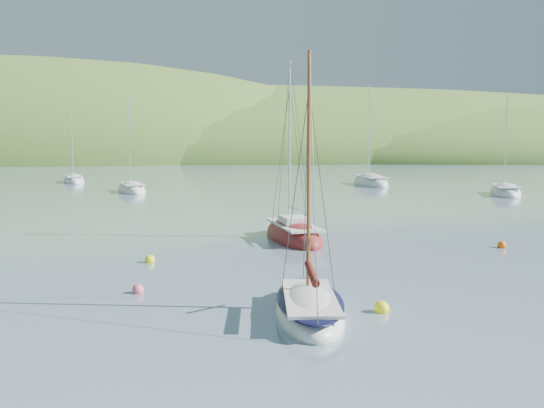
{
  "coord_description": "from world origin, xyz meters",
  "views": [
    {
      "loc": [
        -0.36,
        -18.56,
        5.57
      ],
      "look_at": [
        1.91,
        8.0,
        2.74
      ],
      "focal_mm": 40.0,
      "sensor_mm": 36.0,
      "label": 1
    }
  ],
  "objects": [
    {
      "name": "distant_sloop_b",
      "position": [
        18.17,
        54.86,
        0.22
      ],
      "size": [
        3.79,
        9.65,
        13.56
      ],
      "rotation": [
        0.0,
        0.0,
        0.05
      ],
      "color": "white",
      "rests_on": "ground"
    },
    {
      "name": "distant_sloop_c",
      "position": [
        -19.66,
        63.13,
        0.18
      ],
      "size": [
        4.63,
        7.74,
        10.43
      ],
      "rotation": [
        0.0,
        0.0,
        0.3
      ],
      "color": "white",
      "rests_on": "ground"
    },
    {
      "name": "shoreline_hills",
      "position": [
        -9.66,
        172.42,
        0.0
      ],
      "size": [
        690.0,
        135.0,
        56.0
      ],
      "color": "#46722B",
      "rests_on": "ground"
    },
    {
      "name": "distant_sloop_d",
      "position": [
        28.56,
        40.57,
        0.19
      ],
      "size": [
        5.05,
        8.42,
        11.35
      ],
      "rotation": [
        0.0,
        0.0,
        -0.3
      ],
      "color": "white",
      "rests_on": "ground"
    },
    {
      "name": "daysailer_white",
      "position": [
        2.44,
        0.1,
        0.21
      ],
      "size": [
        2.53,
        5.99,
        9.01
      ],
      "rotation": [
        0.0,
        0.0,
        -0.07
      ],
      "color": "white",
      "rests_on": "ground"
    },
    {
      "name": "ground",
      "position": [
        0.0,
        0.0,
        0.0
      ],
      "size": [
        700.0,
        700.0,
        0.0
      ],
      "primitive_type": "plane",
      "color": "slate",
      "rests_on": "ground"
    },
    {
      "name": "distant_sloop_a",
      "position": [
        -9.9,
        47.42,
        0.19
      ],
      "size": [
        4.78,
        8.18,
        11.03
      ],
      "rotation": [
        0.0,
        0.0,
        0.28
      ],
      "color": "white",
      "rests_on": "ground"
    },
    {
      "name": "mooring_buoys",
      "position": [
        1.32,
        6.12,
        0.12
      ],
      "size": [
        26.81,
        11.54,
        0.51
      ],
      "color": "#FDF815",
      "rests_on": "ground"
    },
    {
      "name": "sloop_red",
      "position": [
        3.7,
        14.76,
        0.21
      ],
      "size": [
        3.61,
        7.64,
        10.86
      ],
      "rotation": [
        0.0,
        0.0,
        0.15
      ],
      "color": "maroon",
      "rests_on": "ground"
    }
  ]
}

